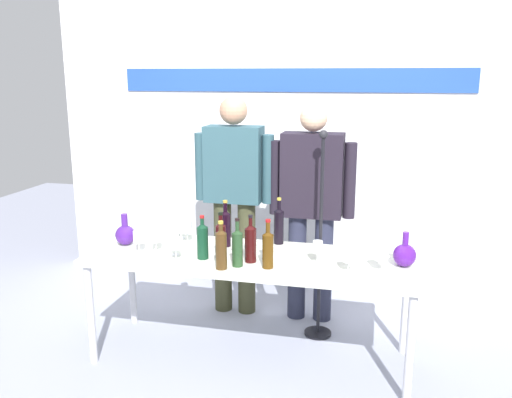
{
  "coord_description": "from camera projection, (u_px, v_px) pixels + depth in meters",
  "views": [
    {
      "loc": [
        0.78,
        -3.18,
        1.88
      ],
      "look_at": [
        0.0,
        0.15,
        1.08
      ],
      "focal_mm": 37.09,
      "sensor_mm": 36.0,
      "label": 1
    }
  ],
  "objects": [
    {
      "name": "wine_bottle_5",
      "position": [
        268.0,
        248.0,
        3.2
      ],
      "size": [
        0.07,
        0.07,
        0.31
      ],
      "color": "#4C2F0A",
      "rests_on": "display_table"
    },
    {
      "name": "presenter_right",
      "position": [
        312.0,
        199.0,
        3.99
      ],
      "size": [
        0.65,
        0.22,
        1.68
      ],
      "color": "#292B40",
      "rests_on": "ground"
    },
    {
      "name": "back_wall",
      "position": [
        291.0,
        119.0,
        4.71
      ],
      "size": [
        4.39,
        0.11,
        3.0
      ],
      "color": "silver",
      "rests_on": "ground"
    },
    {
      "name": "presenter_left",
      "position": [
        234.0,
        191.0,
        4.11
      ],
      "size": [
        0.63,
        0.22,
        1.73
      ],
      "color": "#3B3C25",
      "rests_on": "ground"
    },
    {
      "name": "wine_bottle_7",
      "position": [
        279.0,
        224.0,
        3.67
      ],
      "size": [
        0.07,
        0.07,
        0.33
      ],
      "color": "black",
      "rests_on": "display_table"
    },
    {
      "name": "wine_glass_left_5",
      "position": [
        138.0,
        237.0,
        3.5
      ],
      "size": [
        0.07,
        0.07,
        0.15
      ],
      "color": "white",
      "rests_on": "display_table"
    },
    {
      "name": "wine_glass_left_1",
      "position": [
        176.0,
        244.0,
        3.33
      ],
      "size": [
        0.06,
        0.06,
        0.15
      ],
      "color": "white",
      "rests_on": "display_table"
    },
    {
      "name": "wine_bottle_4",
      "position": [
        226.0,
        227.0,
        3.61
      ],
      "size": [
        0.07,
        0.07,
        0.32
      ],
      "color": "black",
      "rests_on": "display_table"
    },
    {
      "name": "microphone_stand",
      "position": [
        320.0,
        270.0,
        3.81
      ],
      "size": [
        0.2,
        0.2,
        1.52
      ],
      "color": "black",
      "rests_on": "ground"
    },
    {
      "name": "ground_plane",
      "position": [
        251.0,
        357.0,
        3.61
      ],
      "size": [
        10.0,
        10.0,
        0.0
      ],
      "primitive_type": "plane",
      "color": "#979BAF"
    },
    {
      "name": "wine_glass_right_0",
      "position": [
        349.0,
        257.0,
        3.15
      ],
      "size": [
        0.07,
        0.07,
        0.13
      ],
      "color": "white",
      "rests_on": "display_table"
    },
    {
      "name": "wine_glass_left_4",
      "position": [
        187.0,
        227.0,
        3.68
      ],
      "size": [
        0.07,
        0.07,
        0.16
      ],
      "color": "white",
      "rests_on": "display_table"
    },
    {
      "name": "wine_bottle_2",
      "position": [
        251.0,
        242.0,
        3.31
      ],
      "size": [
        0.07,
        0.07,
        0.3
      ],
      "color": "#350B0C",
      "rests_on": "display_table"
    },
    {
      "name": "wine_bottle_1",
      "position": [
        203.0,
        240.0,
        3.37
      ],
      "size": [
        0.07,
        0.07,
        0.29
      ],
      "color": "#0F3922",
      "rests_on": "display_table"
    },
    {
      "name": "wine_glass_left_2",
      "position": [
        175.0,
        238.0,
        3.44
      ],
      "size": [
        0.07,
        0.07,
        0.16
      ],
      "color": "white",
      "rests_on": "display_table"
    },
    {
      "name": "wine_bottle_3",
      "position": [
        237.0,
        246.0,
        3.23
      ],
      "size": [
        0.07,
        0.07,
        0.3
      ],
      "color": "#224222",
      "rests_on": "display_table"
    },
    {
      "name": "display_table",
      "position": [
        251.0,
        264.0,
        3.46
      ],
      "size": [
        2.14,
        0.71,
        0.73
      ],
      "color": "silver",
      "rests_on": "ground"
    },
    {
      "name": "decanter_blue_left",
      "position": [
        125.0,
        234.0,
        3.66
      ],
      "size": [
        0.14,
        0.14,
        0.22
      ],
      "color": "#4B1F88",
      "rests_on": "display_table"
    },
    {
      "name": "wine_bottle_6",
      "position": [
        221.0,
        248.0,
        3.19
      ],
      "size": [
        0.07,
        0.07,
        0.3
      ],
      "color": "#462E13",
      "rests_on": "display_table"
    },
    {
      "name": "wine_bottle_0",
      "position": [
        221.0,
        238.0,
        3.39
      ],
      "size": [
        0.07,
        0.07,
        0.3
      ],
      "color": "black",
      "rests_on": "display_table"
    },
    {
      "name": "wine_glass_left_3",
      "position": [
        156.0,
        237.0,
        3.52
      ],
      "size": [
        0.07,
        0.07,
        0.14
      ],
      "color": "white",
      "rests_on": "display_table"
    },
    {
      "name": "wine_glass_right_1",
      "position": [
        318.0,
        247.0,
        3.29
      ],
      "size": [
        0.06,
        0.06,
        0.14
      ],
      "color": "white",
      "rests_on": "display_table"
    },
    {
      "name": "wine_glass_right_2",
      "position": [
        382.0,
        254.0,
        3.15
      ],
      "size": [
        0.07,
        0.07,
        0.16
      ],
      "color": "white",
      "rests_on": "display_table"
    },
    {
      "name": "decanter_blue_right",
      "position": [
        405.0,
        255.0,
        3.24
      ],
      "size": [
        0.14,
        0.14,
        0.22
      ],
      "color": "#531B8E",
      "rests_on": "display_table"
    },
    {
      "name": "wine_glass_left_0",
      "position": [
        180.0,
        224.0,
        3.79
      ],
      "size": [
        0.06,
        0.06,
        0.15
      ],
      "color": "white",
      "rests_on": "display_table"
    }
  ]
}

